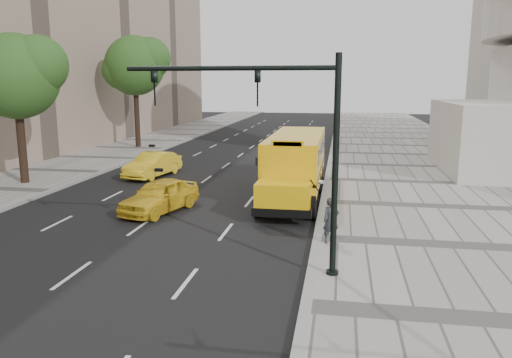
% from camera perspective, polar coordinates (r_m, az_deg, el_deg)
% --- Properties ---
extents(ground, '(140.00, 140.00, 0.00)m').
position_cam_1_polar(ground, '(24.45, -6.51, -2.34)').
color(ground, black).
rests_on(ground, ground).
extents(sidewalk_museum, '(12.00, 140.00, 0.15)m').
position_cam_1_polar(sidewalk_museum, '(24.07, 22.13, -3.12)').
color(sidewalk_museum, '#989590').
rests_on(sidewalk_museum, ground).
extents(curb_museum, '(0.30, 140.00, 0.15)m').
position_cam_1_polar(curb_museum, '(23.50, 7.69, -2.73)').
color(curb_museum, gray).
rests_on(curb_museum, ground).
extents(curb_far, '(0.30, 140.00, 0.15)m').
position_cam_1_polar(curb_far, '(27.73, -22.61, -1.37)').
color(curb_far, gray).
rests_on(curb_far, ground).
extents(tree_b, '(5.11, 4.55, 8.19)m').
position_cam_1_polar(tree_b, '(29.95, -25.65, 10.60)').
color(tree_b, black).
rests_on(tree_b, ground).
extents(tree_c, '(5.57, 4.95, 9.44)m').
position_cam_1_polar(tree_c, '(43.85, -13.59, 12.54)').
color(tree_c, black).
rests_on(tree_c, ground).
extents(school_bus, '(2.96, 11.56, 3.19)m').
position_cam_1_polar(school_bus, '(25.40, 4.60, 2.26)').
color(school_bus, '#EBAF0C').
rests_on(school_bus, ground).
extents(taxi_near, '(2.86, 4.57, 1.45)m').
position_cam_1_polar(taxi_near, '(22.25, -10.95, -1.89)').
color(taxi_near, yellow).
rests_on(taxi_near, ground).
extents(taxi_far, '(2.38, 4.65, 1.46)m').
position_cam_1_polar(taxi_far, '(30.62, -11.73, 1.61)').
color(taxi_far, yellow).
rests_on(taxi_far, ground).
extents(pedestrian, '(0.68, 0.58, 1.59)m').
position_cam_1_polar(pedestrian, '(17.38, 8.57, -4.70)').
color(pedestrian, '#2B2F33').
rests_on(pedestrian, sidewalk_museum).
extents(traffic_signal, '(6.18, 0.36, 6.40)m').
position_cam_1_polar(traffic_signal, '(14.03, 3.39, 4.74)').
color(traffic_signal, black).
rests_on(traffic_signal, ground).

